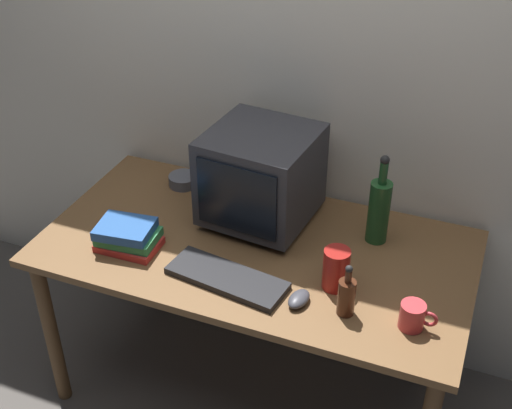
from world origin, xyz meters
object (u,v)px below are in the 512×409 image
object	(u,v)px
book_stack	(127,236)
mug	(413,316)
keyboard	(227,278)
crt_monitor	(261,176)
metal_canister	(336,269)
bottle_short	(346,296)
cd_spindle	(183,180)
bottle_tall	(379,209)
computer_mouse	(299,299)

from	to	relation	value
book_stack	mug	size ratio (longest dim) A/B	1.91
keyboard	book_stack	size ratio (longest dim) A/B	1.83
crt_monitor	metal_canister	world-z (taller)	crt_monitor
crt_monitor	mug	bearing A→B (deg)	-29.88
keyboard	mug	size ratio (longest dim) A/B	3.50
keyboard	metal_canister	xyz separation A→B (m)	(0.35, 0.11, 0.06)
keyboard	bottle_short	world-z (taller)	bottle_short
bottle_short	cd_spindle	distance (m)	0.98
bottle_short	book_stack	world-z (taller)	bottle_short
metal_canister	bottle_tall	bearing A→B (deg)	78.27
bottle_short	keyboard	bearing A→B (deg)	179.48
bottle_short	metal_canister	xyz separation A→B (m)	(-0.07, 0.11, 0.00)
keyboard	bottle_short	size ratio (longest dim) A/B	2.18
computer_mouse	mug	world-z (taller)	mug
computer_mouse	bottle_tall	bearing A→B (deg)	80.76
bottle_short	metal_canister	world-z (taller)	bottle_short
computer_mouse	book_stack	bearing A→B (deg)	-175.43
computer_mouse	book_stack	world-z (taller)	book_stack
crt_monitor	computer_mouse	xyz separation A→B (m)	(0.29, -0.41, -0.17)
metal_canister	cd_spindle	bearing A→B (deg)	153.11
bottle_tall	bottle_short	world-z (taller)	bottle_tall
mug	crt_monitor	bearing A→B (deg)	150.12
crt_monitor	computer_mouse	bearing A→B (deg)	-54.08
crt_monitor	book_stack	distance (m)	0.54
crt_monitor	cd_spindle	bearing A→B (deg)	164.19
crt_monitor	book_stack	xyz separation A→B (m)	(-0.38, -0.35, -0.15)
mug	cd_spindle	xyz separation A→B (m)	(-1.05, 0.49, -0.02)
bottle_tall	metal_canister	world-z (taller)	bottle_tall
book_stack	cd_spindle	bearing A→B (deg)	90.96
mug	metal_canister	xyz separation A→B (m)	(-0.28, 0.10, 0.03)
computer_mouse	cd_spindle	xyz separation A→B (m)	(-0.69, 0.52, 0.00)
computer_mouse	book_stack	xyz separation A→B (m)	(-0.68, 0.06, 0.03)
computer_mouse	bottle_short	xyz separation A→B (m)	(0.15, 0.01, 0.05)
metal_canister	computer_mouse	bearing A→B (deg)	-124.28
mug	keyboard	bearing A→B (deg)	-179.02
computer_mouse	cd_spindle	size ratio (longest dim) A/B	0.83
cd_spindle	metal_canister	distance (m)	0.87
bottle_short	book_stack	distance (m)	0.83
bottle_short	mug	size ratio (longest dim) A/B	1.60
book_stack	cd_spindle	xyz separation A→B (m)	(-0.01, 0.46, -0.02)
computer_mouse	cd_spindle	distance (m)	0.86
cd_spindle	keyboard	bearing A→B (deg)	-49.93
computer_mouse	bottle_tall	xyz separation A→B (m)	(0.15, 0.44, 0.12)
keyboard	bottle_tall	world-z (taller)	bottle_tall
book_stack	mug	xyz separation A→B (m)	(1.04, -0.03, -0.00)
cd_spindle	bottle_tall	bearing A→B (deg)	-5.23
book_stack	mug	bearing A→B (deg)	-1.83
book_stack	metal_canister	bearing A→B (deg)	4.87
bottle_short	metal_canister	distance (m)	0.13
cd_spindle	mug	bearing A→B (deg)	-24.98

